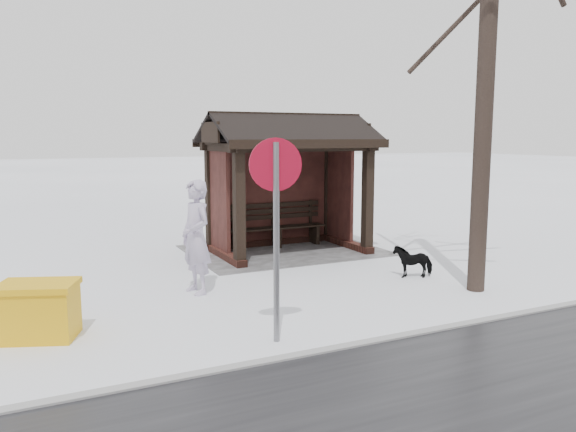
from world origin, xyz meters
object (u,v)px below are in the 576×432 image
object	(u,v)px
road_sign	(276,198)
dog	(413,261)
pedestrian	(196,237)
bus_shelter	(285,155)
grit_bin	(38,310)

from	to	relation	value
road_sign	dog	bearing A→B (deg)	-138.20
pedestrian	road_sign	bearing A→B (deg)	-6.45
pedestrian	road_sign	world-z (taller)	road_sign
bus_shelter	dog	world-z (taller)	bus_shelter
grit_bin	road_sign	xyz separation A→B (m)	(-2.71, 1.40, 1.45)
dog	grit_bin	xyz separation A→B (m)	(6.37, 0.52, 0.08)
road_sign	pedestrian	bearing A→B (deg)	-70.03
bus_shelter	pedestrian	size ratio (longest dim) A/B	1.91
pedestrian	grit_bin	xyz separation A→B (m)	(2.44, 1.19, -0.57)
dog	road_sign	xyz separation A→B (m)	(3.66, 1.92, 1.53)
bus_shelter	road_sign	distance (m)	5.66
pedestrian	bus_shelter	bearing A→B (deg)	119.23
dog	grit_bin	distance (m)	6.39
pedestrian	grit_bin	size ratio (longest dim) A/B	1.67
bus_shelter	grit_bin	xyz separation A→B (m)	(5.24, 3.66, -1.79)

